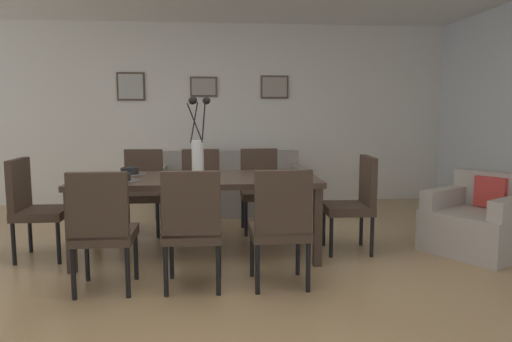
{
  "coord_description": "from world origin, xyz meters",
  "views": [
    {
      "loc": [
        0.21,
        -3.75,
        1.34
      ],
      "look_at": [
        0.6,
        0.85,
        0.76
      ],
      "focal_mm": 33.07,
      "sensor_mm": 36.0,
      "label": 1
    }
  ],
  "objects_px": {
    "sofa": "(231,191)",
    "framed_picture_center": "(204,87)",
    "dining_table": "(198,184)",
    "dining_chair_head_east": "(356,199)",
    "bowl_near_right": "(130,170)",
    "framed_picture_right": "(275,87)",
    "centerpiece_vase": "(198,146)",
    "bowl_near_left": "(121,177)",
    "dining_chair_far_left": "(192,224)",
    "framed_picture_left": "(131,86)",
    "armchair": "(480,222)",
    "dining_chair_near_left": "(102,226)",
    "dining_chair_near_right": "(143,187)",
    "dining_chair_mid_left": "(281,222)",
    "dining_chair_far_right": "(200,187)",
    "dining_chair_mid_right": "(260,185)",
    "dining_chair_head_west": "(33,204)"
  },
  "relations": [
    {
      "from": "bowl_near_right",
      "to": "framed_picture_center",
      "type": "height_order",
      "value": "framed_picture_center"
    },
    {
      "from": "dining_chair_mid_left",
      "to": "dining_chair_mid_right",
      "type": "xyz_separation_m",
      "value": [
        0.01,
        1.8,
        0.0
      ]
    },
    {
      "from": "framed_picture_right",
      "to": "dining_chair_far_right",
      "type": "bearing_deg",
      "value": -121.49
    },
    {
      "from": "dining_table",
      "to": "bowl_near_left",
      "type": "xyz_separation_m",
      "value": [
        -0.66,
        -0.22,
        0.11
      ]
    },
    {
      "from": "dining_table",
      "to": "dining_chair_near_left",
      "type": "relative_size",
      "value": 2.39
    },
    {
      "from": "centerpiece_vase",
      "to": "sofa",
      "type": "xyz_separation_m",
      "value": [
        0.36,
        1.91,
        -0.74
      ]
    },
    {
      "from": "dining_chair_near_right",
      "to": "bowl_near_right",
      "type": "relative_size",
      "value": 5.41
    },
    {
      "from": "dining_chair_near_left",
      "to": "dining_chair_near_right",
      "type": "bearing_deg",
      "value": 89.38
    },
    {
      "from": "framed_picture_center",
      "to": "sofa",
      "type": "bearing_deg",
      "value": -61.51
    },
    {
      "from": "dining_chair_far_left",
      "to": "dining_chair_mid_left",
      "type": "distance_m",
      "value": 0.66
    },
    {
      "from": "bowl_near_right",
      "to": "dining_chair_far_left",
      "type": "bearing_deg",
      "value": -59.87
    },
    {
      "from": "armchair",
      "to": "dining_chair_head_east",
      "type": "bearing_deg",
      "value": 174.78
    },
    {
      "from": "dining_chair_head_east",
      "to": "framed_picture_center",
      "type": "xyz_separation_m",
      "value": [
        -1.5,
        2.59,
        1.19
      ]
    },
    {
      "from": "dining_chair_far_right",
      "to": "dining_chair_mid_left",
      "type": "xyz_separation_m",
      "value": [
        0.66,
        -1.78,
        0.0
      ]
    },
    {
      "from": "dining_chair_far_right",
      "to": "dining_chair_mid_right",
      "type": "relative_size",
      "value": 1.0
    },
    {
      "from": "dining_chair_head_east",
      "to": "bowl_near_right",
      "type": "xyz_separation_m",
      "value": [
        -2.16,
        0.23,
        0.27
      ]
    },
    {
      "from": "dining_table",
      "to": "dining_chair_head_west",
      "type": "bearing_deg",
      "value": 179.53
    },
    {
      "from": "dining_chair_far_right",
      "to": "sofa",
      "type": "distance_m",
      "value": 1.13
    },
    {
      "from": "framed_picture_center",
      "to": "armchair",
      "type": "bearing_deg",
      "value": -45.14
    },
    {
      "from": "dining_chair_near_left",
      "to": "dining_chair_mid_right",
      "type": "bearing_deg",
      "value": 53.46
    },
    {
      "from": "framed_picture_left",
      "to": "dining_table",
      "type": "bearing_deg",
      "value": -68.19
    },
    {
      "from": "framed_picture_center",
      "to": "framed_picture_right",
      "type": "xyz_separation_m",
      "value": [
        1.03,
        -0.0,
        0.0
      ]
    },
    {
      "from": "dining_chair_near_left",
      "to": "framed_picture_left",
      "type": "bearing_deg",
      "value": 95.99
    },
    {
      "from": "dining_chair_head_west",
      "to": "framed_picture_center",
      "type": "distance_m",
      "value": 3.2
    },
    {
      "from": "dining_chair_far_left",
      "to": "dining_chair_head_west",
      "type": "bearing_deg",
      "value": 148.4
    },
    {
      "from": "framed_picture_right",
      "to": "framed_picture_left",
      "type": "bearing_deg",
      "value": -180.0
    },
    {
      "from": "dining_table",
      "to": "dining_chair_near_left",
      "type": "distance_m",
      "value": 1.13
    },
    {
      "from": "dining_table",
      "to": "sofa",
      "type": "height_order",
      "value": "sofa"
    },
    {
      "from": "sofa",
      "to": "framed_picture_center",
      "type": "bearing_deg",
      "value": 118.49
    },
    {
      "from": "dining_chair_near_left",
      "to": "armchair",
      "type": "height_order",
      "value": "dining_chair_near_left"
    },
    {
      "from": "bowl_near_left",
      "to": "centerpiece_vase",
      "type": "bearing_deg",
      "value": 18.3
    },
    {
      "from": "dining_chair_head_west",
      "to": "armchair",
      "type": "bearing_deg",
      "value": -1.87
    },
    {
      "from": "dining_chair_far_right",
      "to": "dining_chair_head_west",
      "type": "bearing_deg",
      "value": -149.85
    },
    {
      "from": "framed_picture_right",
      "to": "dining_chair_near_right",
      "type": "bearing_deg",
      "value": -135.09
    },
    {
      "from": "centerpiece_vase",
      "to": "bowl_near_left",
      "type": "bearing_deg",
      "value": -161.7
    },
    {
      "from": "dining_chair_mid_right",
      "to": "bowl_near_right",
      "type": "relative_size",
      "value": 5.41
    },
    {
      "from": "dining_table",
      "to": "sofa",
      "type": "bearing_deg",
      "value": 79.3
    },
    {
      "from": "centerpiece_vase",
      "to": "sofa",
      "type": "distance_m",
      "value": 2.08
    },
    {
      "from": "dining_chair_far_right",
      "to": "bowl_near_right",
      "type": "xyz_separation_m",
      "value": [
        -0.65,
        -0.66,
        0.27
      ]
    },
    {
      "from": "armchair",
      "to": "framed_picture_left",
      "type": "bearing_deg",
      "value": 144.01
    },
    {
      "from": "dining_chair_near_right",
      "to": "dining_chair_mid_right",
      "type": "xyz_separation_m",
      "value": [
        1.31,
        -0.01,
        0.0
      ]
    },
    {
      "from": "dining_chair_head_east",
      "to": "armchair",
      "type": "bearing_deg",
      "value": -5.22
    },
    {
      "from": "dining_chair_mid_left",
      "to": "dining_chair_head_west",
      "type": "height_order",
      "value": "same"
    },
    {
      "from": "bowl_near_left",
      "to": "armchair",
      "type": "relative_size",
      "value": 0.15
    },
    {
      "from": "dining_table",
      "to": "centerpiece_vase",
      "type": "distance_m",
      "value": 0.35
    },
    {
      "from": "dining_chair_far_left",
      "to": "framed_picture_left",
      "type": "relative_size",
      "value": 2.32
    },
    {
      "from": "framed_picture_center",
      "to": "framed_picture_right",
      "type": "bearing_deg",
      "value": -0.0
    },
    {
      "from": "dining_chair_mid_right",
      "to": "framed_picture_left",
      "type": "distance_m",
      "value": 2.66
    },
    {
      "from": "dining_table",
      "to": "armchair",
      "type": "height_order",
      "value": "armchair"
    },
    {
      "from": "bowl_near_right",
      "to": "framed_picture_center",
      "type": "relative_size",
      "value": 0.44
    }
  ]
}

